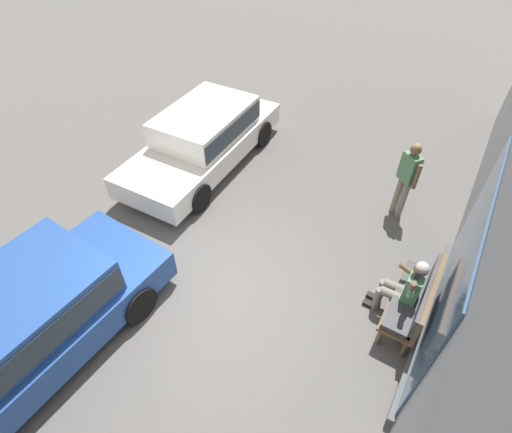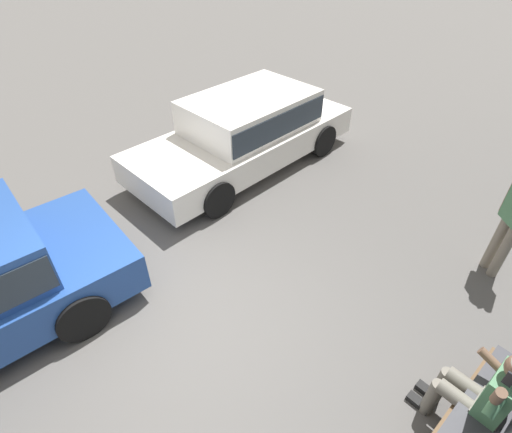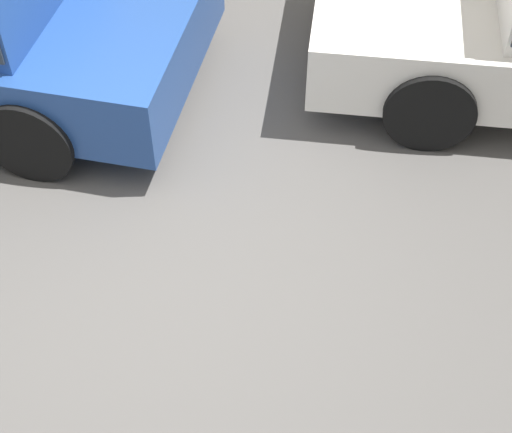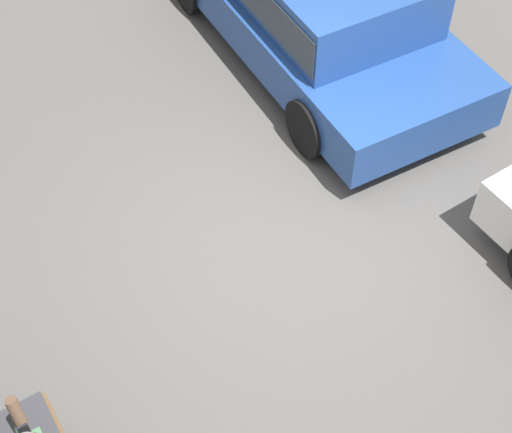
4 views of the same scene
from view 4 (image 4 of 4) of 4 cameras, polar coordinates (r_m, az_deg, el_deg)
The scene contains 1 object.
ground_plane at distance 7.53m, azimuth 1.75°, elevation -1.75°, with size 60.00×60.00×0.00m, color #565451.
Camera 4 is at (-3.80, 2.60, 5.96)m, focal length 55.00 mm.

